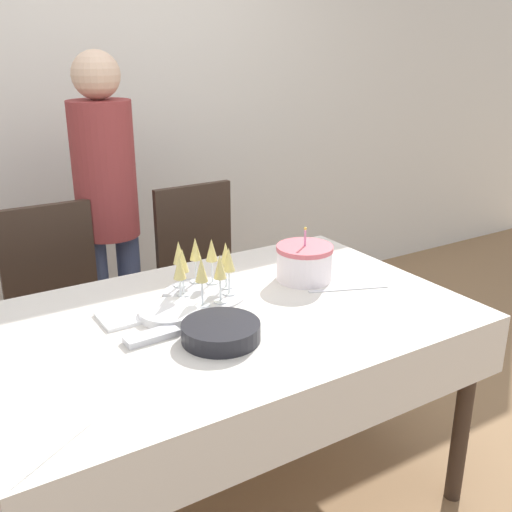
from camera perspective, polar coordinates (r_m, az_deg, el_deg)
ground_plane at (r=2.43m, az=-2.62°, el=-22.03°), size 12.00×12.00×0.00m
wall_back at (r=3.36m, az=-17.36°, el=14.32°), size 8.00×0.05×2.70m
dining_table at (r=2.05m, az=-2.91°, el=-8.13°), size 1.60×1.03×0.76m
dining_chair_far_left at (r=2.70m, az=-18.18°, el=-4.85°), size 0.42×0.42×0.97m
dining_chair_far_right at (r=2.92m, az=-4.81°, el=-2.01°), size 0.43×0.43×0.97m
birthday_cake at (r=2.27m, az=4.63°, el=-0.63°), size 0.21×0.21×0.21m
champagne_tray at (r=2.13m, az=-5.04°, el=-1.25°), size 0.30×0.30×0.18m
plate_stack_main at (r=1.83m, az=-3.36°, el=-7.21°), size 0.24×0.24×0.06m
plate_stack_dessert at (r=2.00m, az=-8.21°, el=-5.38°), size 0.20×0.20×0.03m
cake_knife at (r=2.22m, az=8.78°, el=-3.12°), size 0.29×0.13×0.00m
fork_pile at (r=1.87m, az=-9.89°, el=-7.53°), size 0.17×0.07×0.02m
napkin_pile at (r=2.02m, az=-12.57°, el=-5.69°), size 0.15×0.15×0.01m
person_standing at (r=2.82m, az=-14.05°, el=5.54°), size 0.28×0.28×1.59m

